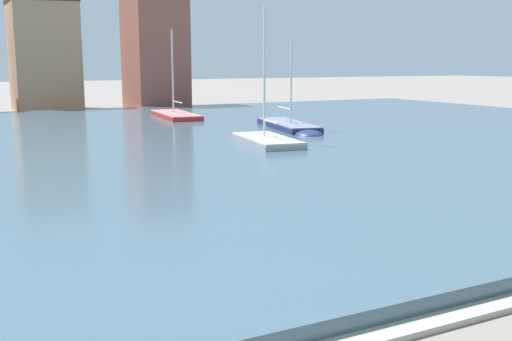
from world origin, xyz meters
name	(u,v)px	position (x,y,z in m)	size (l,w,h in m)	color
harbor_water	(41,151)	(0.00, 31.16, 0.22)	(83.09, 46.99, 0.44)	#3D5666
sailboat_red	(173,117)	(11.45, 43.85, 0.41)	(2.87, 8.34, 6.93)	red
sailboat_grey	(263,143)	(10.45, 27.41, 0.41)	(2.85, 6.34, 7.32)	#939399
sailboat_navy	(292,130)	(14.93, 32.06, 0.42)	(3.44, 8.38, 6.05)	navy
townhouse_wide_warehouse	(44,53)	(4.80, 60.38, 5.35)	(5.85, 6.63, 10.67)	tan
townhouse_corner_house	(155,48)	(14.95, 58.42, 5.89)	(5.16, 6.68, 11.75)	#8E5142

